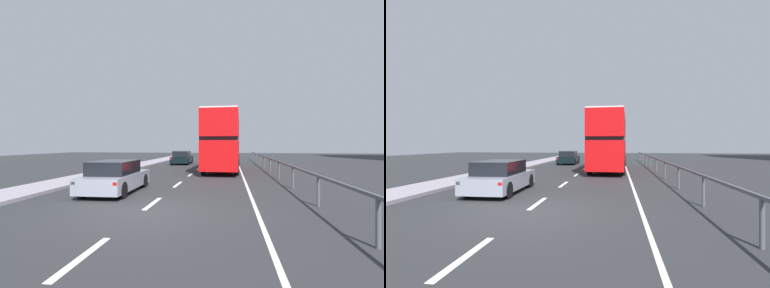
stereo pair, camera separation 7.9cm
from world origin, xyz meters
The scene contains 6 objects.
ground_plane centered at (0.00, 0.00, -0.05)m, with size 75.49×120.00×0.10m, color #292A2D.
lane_paint_markings centered at (2.16, 8.68, 0.00)m, with size 3.59×46.00×0.01m.
bridge_side_railing centered at (5.52, 9.00, 0.86)m, with size 0.10×42.00×1.04m.
double_decker_bus_red centered at (2.12, 14.69, 2.36)m, with size 2.82×11.56×4.40m.
hatchback_car_near centered at (-2.20, 3.13, 0.65)m, with size 1.88×4.29×1.35m.
sedan_car_ahead centered at (-2.32, 20.74, 0.65)m, with size 1.81×4.39×1.35m.
Camera 1 is at (2.66, -8.44, 2.04)m, focal length 26.62 mm.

